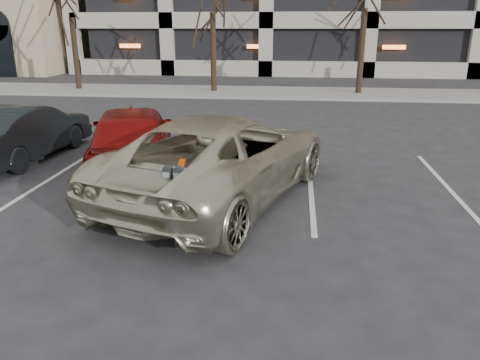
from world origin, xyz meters
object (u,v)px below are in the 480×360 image
(car_red, at_px, (133,137))
(car_dark, at_px, (24,132))
(parking_meter, at_px, (174,187))
(suv_silver, at_px, (222,157))

(car_red, xyz_separation_m, car_dark, (-2.99, 0.61, -0.09))
(parking_meter, height_order, car_red, car_red)
(suv_silver, height_order, car_dark, suv_silver)
(car_red, height_order, car_dark, car_red)
(car_red, relative_size, car_dark, 1.09)
(suv_silver, xyz_separation_m, car_dark, (-5.29, 2.20, -0.13))
(car_red, bearing_deg, parking_meter, 100.92)
(parking_meter, distance_m, car_dark, 6.67)
(parking_meter, bearing_deg, car_dark, 149.43)
(parking_meter, distance_m, car_red, 4.32)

